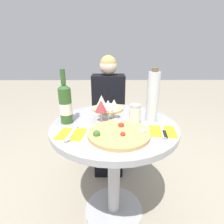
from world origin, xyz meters
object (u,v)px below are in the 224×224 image
Objects in this scene: chair_behind_diner at (109,120)px; tall_carafe at (153,97)px; wine_bottle at (65,104)px; seated_diner at (109,121)px; pizza_large at (119,133)px; dining_table at (114,148)px.

tall_carafe is at bearing 112.43° from chair_behind_diner.
wine_bottle is 0.57m from tall_carafe.
pizza_large is (0.07, -0.79, 0.26)m from seated_diner.
chair_behind_diner is 0.82× the size of seated_diner.
seated_diner reaches higher than tall_carafe.
pizza_large is 1.01× the size of tall_carafe.
seated_diner reaches higher than chair_behind_diner.
chair_behind_diner is 2.70× the size of pizza_large.
pizza_large is 1.02× the size of wine_bottle.
tall_carafe reaches higher than pizza_large.
seated_diner is at bearing 90.00° from chair_behind_diner.
pizza_large is (0.02, -0.16, 0.20)m from dining_table.
chair_behind_diner is 0.16m from seated_diner.
chair_behind_diner is at bearing 94.34° from pizza_large.
dining_table is 2.34× the size of tall_carafe.
seated_diner is at bearing 117.30° from tall_carafe.
wine_bottle reaches higher than chair_behind_diner.
chair_behind_diner reaches higher than pizza_large.
pizza_large is at bearing -28.35° from wine_bottle.
dining_table is 0.78m from chair_behind_diner.
dining_table is 0.63m from seated_diner.
wine_bottle reaches higher than dining_table.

